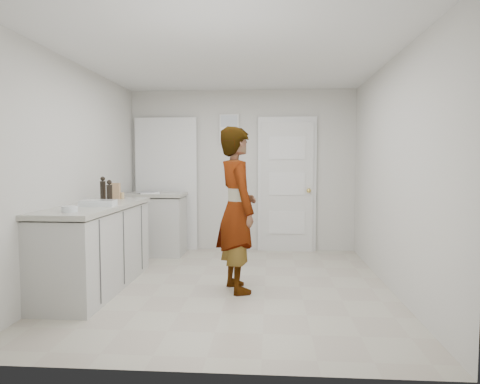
# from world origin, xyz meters

# --- Properties ---
(ground) EXTENTS (4.00, 4.00, 0.00)m
(ground) POSITION_xyz_m (0.00, 0.00, 0.00)
(ground) COLOR #AFA493
(ground) RESTS_ON ground
(room_shell) EXTENTS (4.00, 4.00, 4.00)m
(room_shell) POSITION_xyz_m (-0.17, 1.95, 1.02)
(room_shell) COLOR beige
(room_shell) RESTS_ON ground
(main_counter) EXTENTS (0.64, 1.96, 0.93)m
(main_counter) POSITION_xyz_m (-1.45, -0.20, 0.43)
(main_counter) COLOR beige
(main_counter) RESTS_ON ground
(side_counter) EXTENTS (0.84, 0.61, 0.93)m
(side_counter) POSITION_xyz_m (-1.25, 1.55, 0.43)
(side_counter) COLOR beige
(side_counter) RESTS_ON ground
(person) EXTENTS (0.64, 0.75, 1.76)m
(person) POSITION_xyz_m (0.09, -0.16, 0.88)
(person) COLOR silver
(person) RESTS_ON ground
(cake_mix_box) EXTENTS (0.12, 0.06, 0.20)m
(cake_mix_box) POSITION_xyz_m (-1.48, 0.47, 1.03)
(cake_mix_box) COLOR #9F7D4F
(cake_mix_box) RESTS_ON main_counter
(spice_jar) EXTENTS (0.05, 0.05, 0.08)m
(spice_jar) POSITION_xyz_m (-1.40, 0.50, 0.97)
(spice_jar) COLOR tan
(spice_jar) RESTS_ON main_counter
(oil_cruet_a) EXTENTS (0.07, 0.07, 0.26)m
(oil_cruet_a) POSITION_xyz_m (-1.38, 0.01, 1.05)
(oil_cruet_a) COLOR black
(oil_cruet_a) RESTS_ON main_counter
(oil_cruet_b) EXTENTS (0.06, 0.06, 0.29)m
(oil_cruet_b) POSITION_xyz_m (-1.52, 0.19, 1.06)
(oil_cruet_b) COLOR black
(oil_cruet_b) RESTS_ON main_counter
(baking_dish) EXTENTS (0.37, 0.28, 0.06)m
(baking_dish) POSITION_xyz_m (-1.37, -0.33, 0.95)
(baking_dish) COLOR silver
(baking_dish) RESTS_ON main_counter
(egg_bowl) EXTENTS (0.14, 0.14, 0.06)m
(egg_bowl) POSITION_xyz_m (-1.40, -0.90, 0.95)
(egg_bowl) COLOR silver
(egg_bowl) RESTS_ON main_counter
(papers) EXTENTS (0.36, 0.41, 0.01)m
(papers) POSITION_xyz_m (-1.32, 1.47, 0.93)
(papers) COLOR white
(papers) RESTS_ON side_counter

